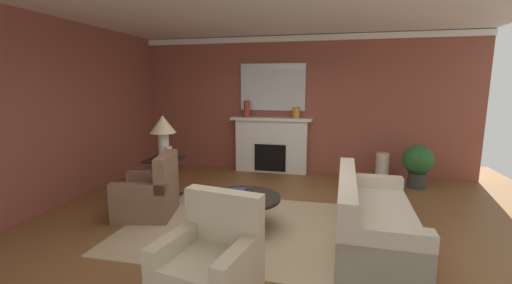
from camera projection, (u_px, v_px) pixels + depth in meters
The scene contains 20 objects.
ground_plane at pixel (268, 226), 4.68m from camera, with size 9.06×9.06×0.00m, color brown.
wall_fireplace at pixel (295, 105), 7.41m from camera, with size 7.57×0.12×3.02m, color brown.
wall_window at pixel (62, 112), 5.50m from camera, with size 0.12×6.72×3.02m, color brown.
ceiling_panel at pixel (274, 2), 4.44m from camera, with size 7.57×6.72×0.06m, color white.
crown_moulding at pixel (296, 38), 7.09m from camera, with size 7.57×0.08×0.12m, color white.
area_rug at pixel (244, 227), 4.61m from camera, with size 3.27×2.41×0.01m, color tan.
fireplace at pixel (271, 146), 7.48m from camera, with size 1.80×0.35×1.24m.
mantel_mirror at pixel (273, 87), 7.37m from camera, with size 1.46×0.04×1.03m, color silver.
sofa at pixel (371, 220), 4.12m from camera, with size 0.97×2.13×0.85m.
armchair_near_window at pixel (149, 196), 4.99m from camera, with size 0.96×0.96×0.95m.
armchair_facing_fireplace at pixel (210, 266), 3.06m from camera, with size 0.93×0.93×0.95m.
coffee_table at pixel (244, 204), 4.56m from camera, with size 1.00×1.00×0.45m.
side_table at pixel (165, 175), 5.77m from camera, with size 0.56×0.56×0.70m.
table_lamp at pixel (163, 129), 5.63m from camera, with size 0.44×0.44×0.75m.
vase_mantel_left at pixel (247, 109), 7.41m from camera, with size 0.13×0.13×0.37m, color #9E3328.
vase_mantel_right at pixel (296, 113), 7.18m from camera, with size 0.15×0.15×0.24m, color #B7892D.
vase_tall_corner at pixel (382, 168), 6.72m from camera, with size 0.26×0.26×0.60m, color beige.
vase_on_side_table at pixel (169, 154), 5.55m from camera, with size 0.11×0.11×0.24m, color beige.
book_red_cover at pixel (237, 191), 4.69m from camera, with size 0.22×0.15×0.05m, color navy.
potted_plant at pixel (418, 163), 6.32m from camera, with size 0.56×0.56×0.83m.
Camera 1 is at (0.83, -4.33, 1.96)m, focal length 23.28 mm.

